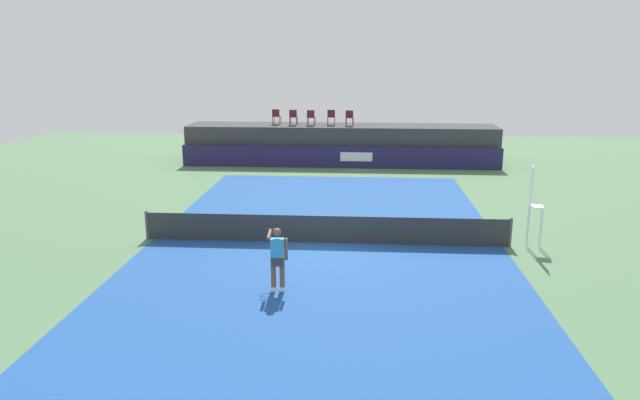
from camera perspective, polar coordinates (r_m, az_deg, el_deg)
ground_plane at (r=22.94m, az=0.94°, el=-1.83°), size 48.00×48.00×0.00m
court_inner at (r=20.07m, az=0.47°, el=-4.17°), size 12.00×22.00×0.00m
sponsor_wall at (r=33.04m, az=1.95°, el=4.17°), size 18.00×0.22×1.20m
spectator_platform at (r=34.73m, az=2.06°, el=5.50°), size 18.00×2.80×2.20m
spectator_chair_far_left at (r=35.08m, az=-4.28°, el=8.18°), size 0.48×0.48×0.89m
spectator_chair_left at (r=34.69m, az=-2.62°, el=8.13°), size 0.44×0.44×0.89m
spectator_chair_center at (r=34.45m, az=-0.88°, el=8.11°), size 0.47×0.47×0.89m
spectator_chair_right at (r=34.65m, az=1.10°, el=8.14°), size 0.45×0.45×0.89m
spectator_chair_far_right at (r=34.36m, az=2.89°, el=8.07°), size 0.46×0.46×0.89m
umpire_chair at (r=20.42m, az=20.04°, el=-0.10°), size 0.52×0.52×2.76m
tennis_net at (r=19.93m, az=0.47°, el=-2.88°), size 12.40×0.02×0.95m
net_post_near at (r=21.21m, az=-16.51°, el=-2.35°), size 0.10×0.10×1.00m
net_post_far at (r=20.51m, az=18.05°, el=-3.03°), size 0.10×0.10×1.00m
tennis_player at (r=15.93m, az=-4.17°, el=-5.51°), size 0.73×1.13×1.77m
tennis_ball at (r=23.10m, az=10.63°, el=-1.86°), size 0.07×0.07×0.07m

